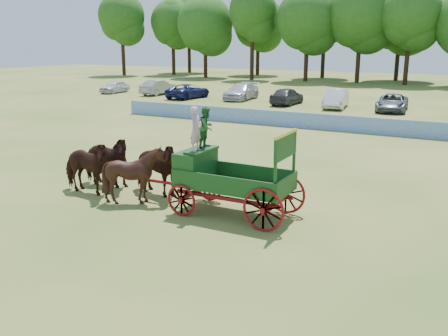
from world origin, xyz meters
TOP-DOWN VIEW (x-y plane):
  - ground at (0.00, 0.00)m, footprint 160.00×160.00m
  - horse_lead_left at (-1.83, -0.09)m, footprint 2.52×1.18m
  - horse_lead_right at (-1.83, 1.01)m, footprint 2.55×1.25m
  - horse_wheel_left at (0.57, -0.09)m, footprint 2.22×2.06m
  - horse_wheel_right at (0.57, 1.01)m, footprint 2.66×1.52m
  - farm_dray at (3.56, 0.48)m, footprint 6.00×2.00m
  - sponsor_banner at (-1.00, 18.00)m, footprint 26.00×0.08m
  - parked_cars at (-7.13, 30.00)m, footprint 37.70×7.26m
  - treeline at (-3.02, 59.42)m, footprint 90.44×19.81m

SIDE VIEW (x-z plane):
  - ground at x=0.00m, z-range 0.00..0.00m
  - sponsor_banner at x=-1.00m, z-range 0.00..1.05m
  - parked_cars at x=-7.13m, z-range -0.06..1.57m
  - horse_lead_left at x=-1.83m, z-range 0.00..2.12m
  - horse_lead_right at x=-1.83m, z-range 0.00..2.12m
  - horse_wheel_right at x=0.57m, z-range 0.00..2.12m
  - horse_wheel_left at x=0.57m, z-range 0.00..2.12m
  - farm_dray at x=3.56m, z-range -0.26..3.39m
  - treeline at x=-3.02m, z-range 1.40..17.17m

